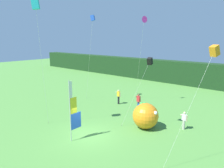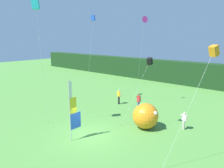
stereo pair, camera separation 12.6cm
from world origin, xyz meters
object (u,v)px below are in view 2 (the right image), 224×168
person_far_left (119,96)px  folding_chair (139,108)px  person_near_banner (139,101)px  kite_cyan_box_2 (35,5)px  inflatable_balloon (145,116)px  kite_black_box_4 (149,62)px  person_mid_field (184,120)px  kite_orange_box_3 (214,52)px  kite_blue_box_1 (93,19)px  kite_magenta_delta_0 (144,20)px  banner_flag (73,112)px

person_far_left → folding_chair: person_far_left is taller
person_near_banner → kite_cyan_box_2: kite_cyan_box_2 is taller
person_far_left → folding_chair: size_ratio=1.93×
inflatable_balloon → kite_black_box_4: (0.21, -0.01, 4.62)m
folding_chair → person_mid_field: bearing=-10.7°
kite_orange_box_3 → kite_black_box_4: (-5.40, 2.30, -1.11)m
person_near_banner → folding_chair: 0.92m
person_far_left → kite_cyan_box_2: kite_cyan_box_2 is taller
person_far_left → kite_blue_box_1: kite_blue_box_1 is taller
kite_cyan_box_2 → inflatable_balloon: bearing=43.3°
kite_magenta_delta_0 → kite_blue_box_1: bearing=-155.1°
person_far_left → inflatable_balloon: 7.16m
person_near_banner → kite_cyan_box_2: size_ratio=0.17×
kite_black_box_4 → person_far_left: bearing=148.7°
inflatable_balloon → folding_chair: inflatable_balloon is taller
kite_magenta_delta_0 → kite_blue_box_1: size_ratio=0.97×
banner_flag → person_mid_field: banner_flag is taller
person_far_left → kite_orange_box_3: 14.45m
person_near_banner → banner_flag: bearing=-88.8°
person_near_banner → kite_blue_box_1: kite_blue_box_1 is taller
kite_orange_box_3 → kite_black_box_4: kite_orange_box_3 is taller
person_near_banner → person_mid_field: (5.70, -1.62, -0.14)m
kite_cyan_box_2 → kite_orange_box_3: (11.85, 3.57, -3.18)m
inflatable_balloon → kite_orange_box_3: kite_orange_box_3 is taller
kite_magenta_delta_0 → banner_flag: bearing=-85.3°
person_near_banner → kite_orange_box_3: size_ratio=0.25×
kite_magenta_delta_0 → kite_cyan_box_2: size_ratio=0.94×
inflatable_balloon → kite_cyan_box_2: kite_cyan_box_2 is taller
kite_magenta_delta_0 → kite_orange_box_3: size_ratio=1.36×
banner_flag → kite_magenta_delta_0: 12.76m
banner_flag → kite_black_box_4: 7.11m
person_far_left → kite_black_box_4: kite_black_box_4 is taller
folding_chair → kite_cyan_box_2: 13.42m
kite_magenta_delta_0 → person_near_banner: bearing=-67.6°
person_mid_field → inflatable_balloon: 3.23m
banner_flag → kite_blue_box_1: bearing=127.2°
kite_magenta_delta_0 → kite_orange_box_3: kite_magenta_delta_0 is taller
banner_flag → folding_chair: size_ratio=5.23×
person_near_banner → person_far_left: person_near_banner is taller
kite_magenta_delta_0 → kite_black_box_4: size_ratio=1.62×
inflatable_balloon → kite_orange_box_3: bearing=-22.4°
person_mid_field → folding_chair: bearing=169.3°
kite_blue_box_1 → kite_cyan_box_2: kite_cyan_box_2 is taller
kite_magenta_delta_0 → kite_cyan_box_2: (-2.46, -11.02, 0.59)m
person_mid_field → kite_cyan_box_2: bearing=-138.7°
kite_orange_box_3 → folding_chair: bearing=147.7°
banner_flag → person_far_left: 9.78m
banner_flag → folding_chair: banner_flag is taller
inflatable_balloon → folding_chair: (-2.61, 2.88, -0.59)m
kite_blue_box_1 → kite_magenta_delta_0: bearing=24.9°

